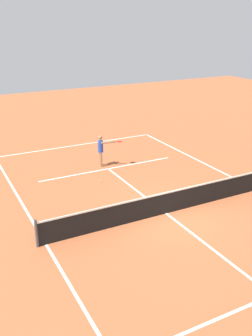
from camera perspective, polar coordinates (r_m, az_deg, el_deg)
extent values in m
plane|color=#AD5933|center=(15.85, 5.99, -6.74)|extent=(60.00, 60.00, 0.00)
cube|color=white|center=(24.33, -7.22, 3.42)|extent=(10.08, 0.10, 0.01)
cube|color=white|center=(14.05, -11.83, -11.09)|extent=(0.10, 20.41, 0.01)
cube|color=white|center=(20.32, -2.65, -0.11)|extent=(7.56, 0.10, 0.01)
cube|color=white|center=(15.85, 5.99, -6.73)|extent=(0.10, 11.23, 0.01)
cylinder|color=#4C4C51|center=(13.72, -13.22, -9.47)|extent=(0.10, 0.10, 1.07)
cube|color=black|center=(15.64, 6.06, -5.27)|extent=(10.68, 0.03, 0.91)
cube|color=white|center=(15.44, 6.12, -3.69)|extent=(10.68, 0.04, 0.06)
cylinder|color=#9E704C|center=(20.68, -3.83, 1.44)|extent=(0.12, 0.12, 0.80)
cylinder|color=#9E704C|center=(20.49, -3.72, 1.25)|extent=(0.12, 0.12, 0.80)
cylinder|color=#2647B7|center=(20.35, -3.82, 3.23)|extent=(0.28, 0.28, 0.63)
sphere|color=#9E704C|center=(20.21, -3.85, 4.56)|extent=(0.23, 0.23, 0.23)
cylinder|color=#9E704C|center=(20.52, -3.92, 3.48)|extent=(0.09, 0.09, 0.56)
cylinder|color=#9E704C|center=(20.16, -2.96, 3.79)|extent=(0.56, 0.21, 0.09)
cylinder|color=black|center=(20.24, -1.82, 3.88)|extent=(0.26, 0.09, 0.04)
ellipsoid|color=red|center=(20.30, -1.02, 3.95)|extent=(0.37, 0.34, 0.04)
sphere|color=#CCE033|center=(18.73, -3.85, -1.96)|extent=(0.07, 0.07, 0.07)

